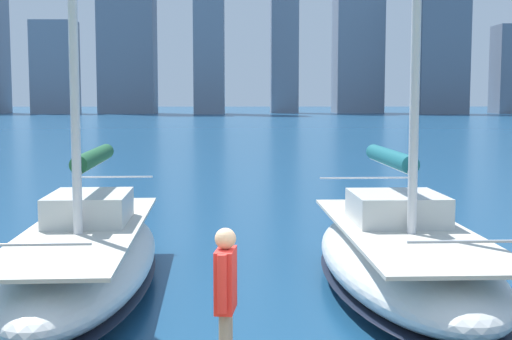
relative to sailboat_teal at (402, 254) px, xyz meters
name	(u,v)px	position (x,y,z in m)	size (l,w,h in m)	color
city_skyline	(265,31)	(-2.92, -154.21, 18.36)	(174.87, 22.45, 49.27)	gray
sailboat_teal	(402,254)	(0.00, 0.00, 0.00)	(2.91, 8.15, 12.22)	white
sailboat_forest	(86,253)	(5.76, -0.18, 0.01)	(2.75, 8.65, 12.83)	white
person_red_shirt	(226,290)	(3.09, 5.55, 0.87)	(0.23, 0.60, 1.63)	gray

